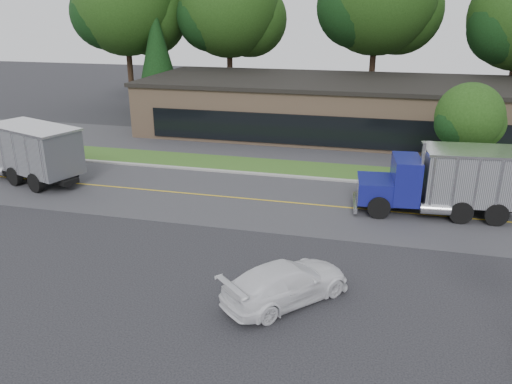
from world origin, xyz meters
TOP-DOWN VIEW (x-y plane):
  - ground at (0.00, 0.00)m, footprint 140.00×140.00m
  - road at (0.00, 9.00)m, footprint 60.00×8.00m
  - center_line at (0.00, 9.00)m, footprint 60.00×0.12m
  - curb at (0.00, 13.20)m, footprint 60.00×0.30m
  - grass_verge at (0.00, 15.00)m, footprint 60.00×3.40m
  - far_parking at (0.00, 20.00)m, footprint 60.00×7.00m
  - strip_mall at (2.00, 26.00)m, footprint 32.00×12.00m
  - tree_far_a at (-19.84, 32.13)m, footprint 10.62×9.99m
  - tree_far_b at (-9.84, 34.12)m, footprint 10.33×9.72m
  - tree_far_c at (4.17, 34.14)m, footprint 11.37×10.70m
  - evergreen_left at (-16.00, 30.00)m, footprint 4.46×4.46m
  - tree_verge at (10.06, 15.05)m, footprint 4.08×3.84m
  - dump_truck_red at (-15.55, 9.22)m, footprint 10.04×5.67m
  - dump_truck_blue at (8.47, 9.41)m, footprint 7.83×3.23m
  - rally_car at (2.30, -0.27)m, footprint 4.69×4.92m

SIDE VIEW (x-z plane):
  - ground at x=0.00m, z-range 0.00..0.00m
  - road at x=0.00m, z-range -0.01..0.01m
  - center_line at x=0.00m, z-range 0.00..0.00m
  - curb at x=0.00m, z-range -0.06..0.06m
  - grass_verge at x=0.00m, z-range -0.01..0.01m
  - far_parking at x=0.00m, z-range -0.01..0.01m
  - rally_car at x=2.30m, z-range 0.00..1.40m
  - dump_truck_blue at x=8.47m, z-range 0.12..3.48m
  - dump_truck_red at x=-15.55m, z-range 0.13..3.49m
  - strip_mall at x=2.00m, z-range 0.00..4.00m
  - tree_verge at x=10.06m, z-range 0.79..6.60m
  - evergreen_left at x=-16.00m, z-range 0.50..10.63m
  - tree_far_b at x=-9.84m, z-range 2.04..16.77m
  - tree_far_a at x=-19.84m, z-range 2.09..17.24m
  - tree_far_c at x=4.17m, z-range 2.24..18.46m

